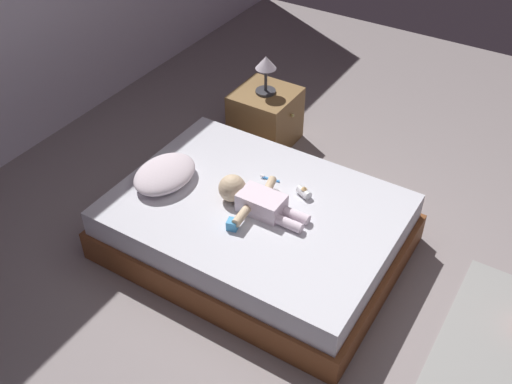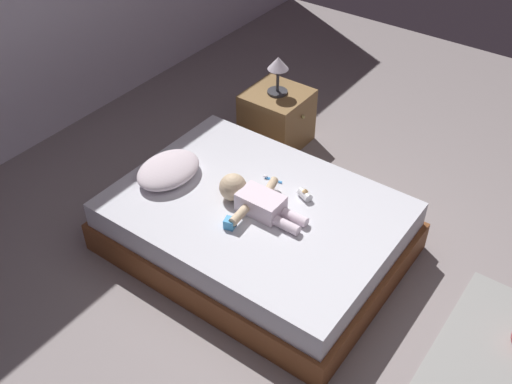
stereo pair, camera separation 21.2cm
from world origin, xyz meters
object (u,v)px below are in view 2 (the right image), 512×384
(pillow, at_px, (168,170))
(nightstand, at_px, (277,118))
(baby, at_px, (252,198))
(baby_bottle, at_px, (305,194))
(bed, at_px, (256,227))
(toy_block, at_px, (230,223))
(toothbrush, at_px, (272,179))
(lamp, at_px, (278,68))

(pillow, bearing_deg, nightstand, -1.59)
(baby, distance_m, baby_bottle, 0.35)
(bed, bearing_deg, baby, 176.36)
(toy_block, height_order, baby_bottle, baby_bottle)
(toothbrush, height_order, baby_bottle, baby_bottle)
(toothbrush, height_order, lamp, lamp)
(toy_block, bearing_deg, lamp, 23.41)
(toothbrush, distance_m, baby_bottle, 0.28)
(nightstand, bearing_deg, pillow, 178.41)
(pillow, distance_m, toy_block, 0.66)
(toy_block, bearing_deg, baby, 0.06)
(nightstand, bearing_deg, toy_block, -156.59)
(bed, bearing_deg, baby_bottle, -43.81)
(lamp, height_order, toy_block, lamp)
(baby, height_order, nightstand, baby)
(baby, distance_m, toy_block, 0.24)
(nightstand, xyz_separation_m, baby_bottle, (-0.90, -0.83, 0.20))
(pillow, bearing_deg, bed, -79.41)
(baby, relative_size, nightstand, 1.23)
(pillow, bearing_deg, toy_block, -103.14)
(toothbrush, relative_size, baby_bottle, 1.22)
(baby, bearing_deg, toothbrush, 10.16)
(pillow, relative_size, nightstand, 0.95)
(lamp, bearing_deg, baby, -152.57)
(nightstand, distance_m, lamp, 0.46)
(pillow, height_order, nightstand, pillow)
(bed, height_order, pillow, pillow)
(bed, height_order, baby, baby)
(baby, distance_m, lamp, 1.33)
(baby, relative_size, baby_bottle, 5.57)
(toy_block, bearing_deg, toothbrush, 5.77)
(pillow, xyz_separation_m, lamp, (1.25, -0.03, 0.23))
(baby, bearing_deg, lamp, 27.43)
(nightstand, relative_size, toy_block, 6.40)
(pillow, bearing_deg, toothbrush, -57.02)
(lamp, xyz_separation_m, toy_block, (-1.40, -0.61, -0.26))
(bed, distance_m, nightstand, 1.28)
(bed, bearing_deg, pillow, 100.59)
(toothbrush, height_order, nightstand, nightstand)
(pillow, relative_size, toy_block, 6.07)
(bed, xyz_separation_m, lamp, (1.13, 0.61, 0.50))
(baby_bottle, bearing_deg, toy_block, 155.83)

